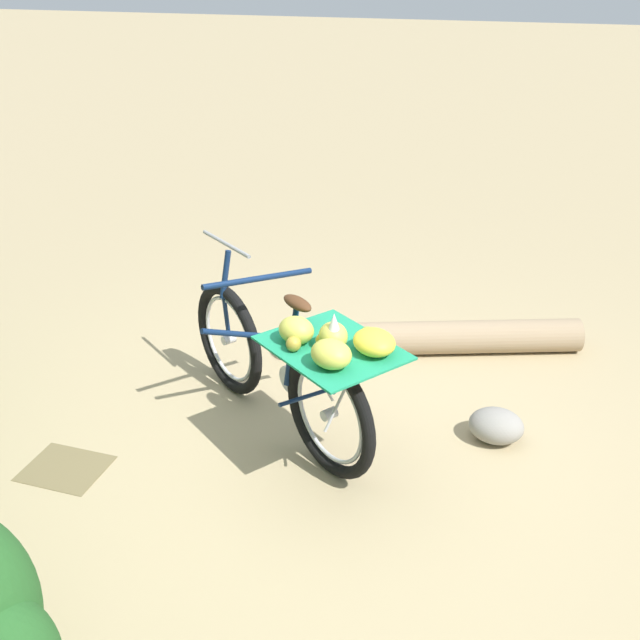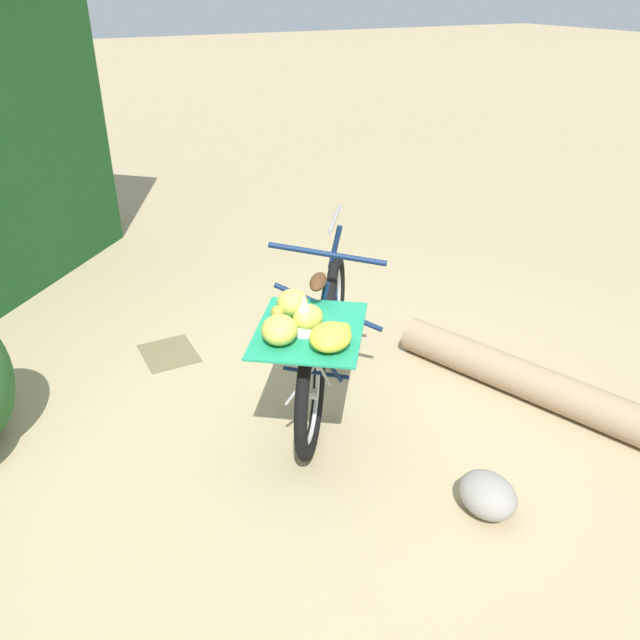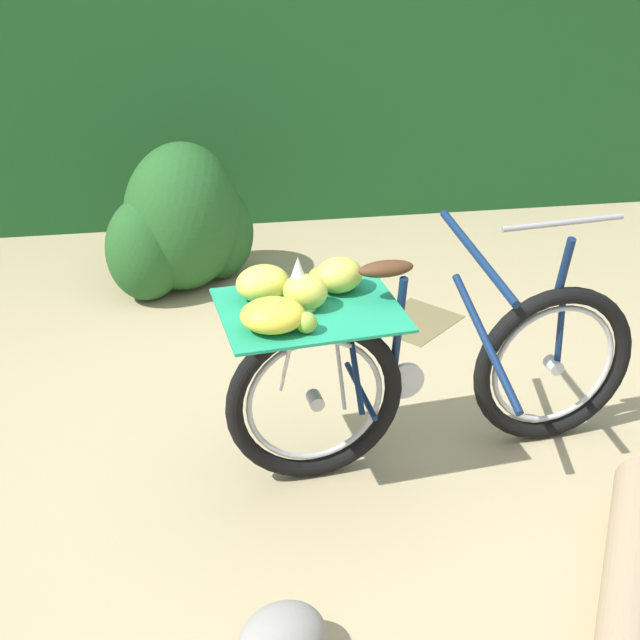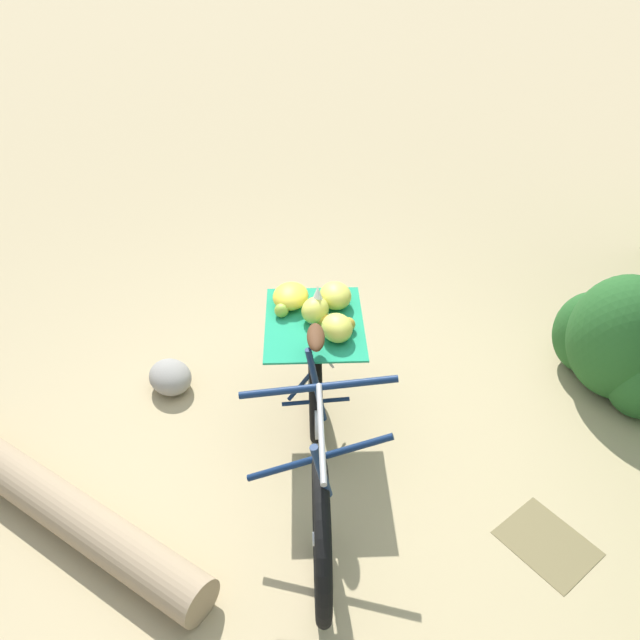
# 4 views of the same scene
# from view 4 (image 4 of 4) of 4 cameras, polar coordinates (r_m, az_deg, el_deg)

# --- Properties ---
(ground_plane) EXTENTS (60.00, 60.00, 0.00)m
(ground_plane) POSITION_cam_4_polar(r_m,az_deg,el_deg) (3.71, 0.83, -11.45)
(ground_plane) COLOR tan
(bicycle) EXTENTS (1.62, 1.29, 1.03)m
(bicycle) POSITION_cam_4_polar(r_m,az_deg,el_deg) (3.19, -0.25, -8.42)
(bicycle) COLOR black
(bicycle) RESTS_ON ground_plane
(fallen_log) EXTENTS (2.04, 0.93, 0.24)m
(fallen_log) POSITION_cam_4_polar(r_m,az_deg,el_deg) (3.57, -24.09, -15.39)
(fallen_log) COLOR #9E8466
(fallen_log) RESTS_ON ground_plane
(shrub_cluster) EXTENTS (0.90, 0.62, 0.86)m
(shrub_cluster) POSITION_cam_4_polar(r_m,az_deg,el_deg) (4.24, 26.48, -2.02)
(shrub_cluster) COLOR #235623
(shrub_cluster) RESTS_ON ground_plane
(path_stone) EXTENTS (0.32, 0.26, 0.20)m
(path_stone) POSITION_cam_4_polar(r_m,az_deg,el_deg) (4.09, -14.02, -5.27)
(path_stone) COLOR gray
(path_stone) RESTS_ON ground_plane
(leaf_litter_patch) EXTENTS (0.44, 0.36, 0.01)m
(leaf_litter_patch) POSITION_cam_4_polar(r_m,az_deg,el_deg) (3.48, 20.77, -19.18)
(leaf_litter_patch) COLOR olive
(leaf_litter_patch) RESTS_ON ground_plane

